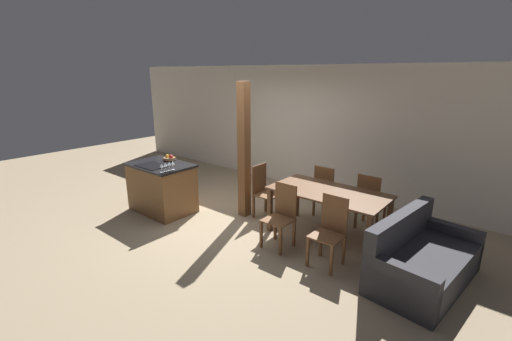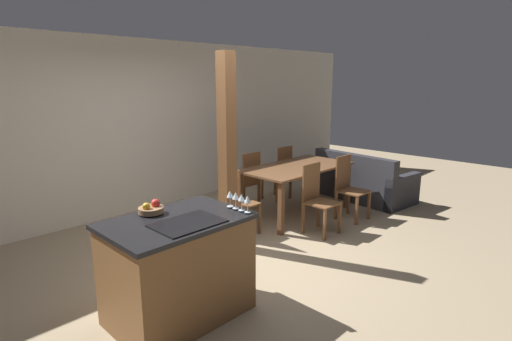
% 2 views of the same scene
% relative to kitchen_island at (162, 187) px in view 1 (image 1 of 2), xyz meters
% --- Properties ---
extents(ground_plane, '(16.00, 16.00, 0.00)m').
position_rel_kitchen_island_xyz_m(ground_plane, '(1.11, 0.51, -0.46)').
color(ground_plane, '#9E896B').
extents(wall_back, '(11.20, 0.08, 2.70)m').
position_rel_kitchen_island_xyz_m(wall_back, '(1.11, 2.98, 0.89)').
color(wall_back, silver).
rests_on(wall_back, ground_plane).
extents(kitchen_island, '(1.20, 0.82, 0.93)m').
position_rel_kitchen_island_xyz_m(kitchen_island, '(0.00, 0.00, 0.00)').
color(kitchen_island, brown).
rests_on(kitchen_island, ground_plane).
extents(fruit_bowl, '(0.22, 0.22, 0.11)m').
position_rel_kitchen_island_xyz_m(fruit_bowl, '(-0.07, 0.27, 0.50)').
color(fruit_bowl, '#99704C').
rests_on(fruit_bowl, kitchen_island).
extents(wine_glass_near, '(0.06, 0.06, 0.15)m').
position_rel_kitchen_island_xyz_m(wine_glass_near, '(0.53, -0.34, 0.58)').
color(wine_glass_near, silver).
rests_on(wine_glass_near, kitchen_island).
extents(wine_glass_middle, '(0.06, 0.06, 0.15)m').
position_rel_kitchen_island_xyz_m(wine_glass_middle, '(0.53, -0.26, 0.58)').
color(wine_glass_middle, silver).
rests_on(wine_glass_middle, kitchen_island).
extents(wine_glass_far, '(0.06, 0.06, 0.15)m').
position_rel_kitchen_island_xyz_m(wine_glass_far, '(0.53, -0.18, 0.58)').
color(wine_glass_far, silver).
rests_on(wine_glass_far, kitchen_island).
extents(wine_glass_end, '(0.06, 0.06, 0.15)m').
position_rel_kitchen_island_xyz_m(wine_glass_end, '(0.53, -0.11, 0.58)').
color(wine_glass_end, silver).
rests_on(wine_glass_end, kitchen_island).
extents(dining_table, '(1.79, 0.94, 0.77)m').
position_rel_kitchen_island_xyz_m(dining_table, '(2.92, 1.01, 0.21)').
color(dining_table, brown).
rests_on(dining_table, ground_plane).
extents(dining_chair_near_left, '(0.40, 0.40, 0.96)m').
position_rel_kitchen_island_xyz_m(dining_chair_near_left, '(2.52, 0.32, 0.03)').
color(dining_chair_near_left, brown).
rests_on(dining_chair_near_left, ground_plane).
extents(dining_chair_near_right, '(0.40, 0.40, 0.96)m').
position_rel_kitchen_island_xyz_m(dining_chair_near_right, '(3.33, 0.32, 0.03)').
color(dining_chair_near_right, brown).
rests_on(dining_chair_near_right, ground_plane).
extents(dining_chair_far_left, '(0.40, 0.40, 0.96)m').
position_rel_kitchen_island_xyz_m(dining_chair_far_left, '(2.52, 1.70, 0.03)').
color(dining_chair_far_left, brown).
rests_on(dining_chair_far_left, ground_plane).
extents(dining_chair_far_right, '(0.40, 0.40, 0.96)m').
position_rel_kitchen_island_xyz_m(dining_chair_far_right, '(3.33, 1.70, 0.03)').
color(dining_chair_far_right, brown).
rests_on(dining_chair_far_right, ground_plane).
extents(dining_chair_head_end, '(0.40, 0.40, 0.96)m').
position_rel_kitchen_island_xyz_m(dining_chair_head_end, '(1.65, 1.01, 0.03)').
color(dining_chair_head_end, brown).
rests_on(dining_chair_head_end, ground_plane).
extents(couch, '(1.04, 1.73, 0.84)m').
position_rel_kitchen_island_xyz_m(couch, '(4.42, 0.68, -0.19)').
color(couch, '#2D2D33').
rests_on(couch, ground_plane).
extents(timber_post, '(0.17, 0.17, 2.40)m').
position_rel_kitchen_island_xyz_m(timber_post, '(1.33, 0.83, 0.74)').
color(timber_post, brown).
rests_on(timber_post, ground_plane).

